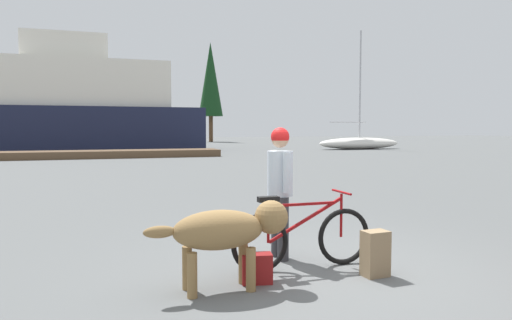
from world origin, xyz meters
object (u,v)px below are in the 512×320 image
(person_cyclist, at_px, (280,181))
(dog, at_px, (227,230))
(backpack, at_px, (375,254))
(sailboat_moored, at_px, (359,143))
(ferry_boat, at_px, (34,108))
(bicycle, at_px, (302,237))
(handbag_pannier, at_px, (257,268))

(person_cyclist, relative_size, dog, 1.11)
(person_cyclist, relative_size, backpack, 3.25)
(person_cyclist, xyz_separation_m, backpack, (0.73, -1.01, -0.73))
(dog, relative_size, sailboat_moored, 0.16)
(ferry_boat, distance_m, sailboat_moored, 23.94)
(dog, distance_m, ferry_boat, 32.47)
(bicycle, relative_size, sailboat_moored, 0.19)
(bicycle, relative_size, handbag_pannier, 5.47)
(backpack, xyz_separation_m, ferry_boat, (-6.82, 32.08, 2.79))
(dog, height_order, backpack, dog)
(handbag_pannier, bearing_deg, person_cyclist, 54.24)
(ferry_boat, bearing_deg, handbag_pannier, -80.22)
(dog, bearing_deg, ferry_boat, 99.16)
(bicycle, xyz_separation_m, handbag_pannier, (-0.67, -0.32, -0.21))
(backpack, distance_m, handbag_pannier, 1.34)
(handbag_pannier, xyz_separation_m, sailboat_moored, (17.93, 27.67, 0.36))
(backpack, bearing_deg, bicycle, 141.76)
(handbag_pannier, distance_m, ferry_boat, 32.48)
(bicycle, height_order, ferry_boat, ferry_boat)
(sailboat_moored, bearing_deg, handbag_pannier, -122.95)
(person_cyclist, xyz_separation_m, handbag_pannier, (-0.59, -0.82, -0.83))
(dog, distance_m, handbag_pannier, 0.57)
(bicycle, xyz_separation_m, dog, (-1.01, -0.40, 0.24))
(person_cyclist, bearing_deg, backpack, -54.09)
(dog, height_order, sailboat_moored, sailboat_moored)
(dog, height_order, ferry_boat, ferry_boat)
(dog, height_order, handbag_pannier, dog)
(dog, relative_size, backpack, 2.93)
(person_cyclist, xyz_separation_m, sailboat_moored, (17.35, 26.85, -0.47))
(person_cyclist, bearing_deg, dog, -135.92)
(handbag_pannier, bearing_deg, sailboat_moored, 57.05)
(ferry_boat, height_order, sailboat_moored, sailboat_moored)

